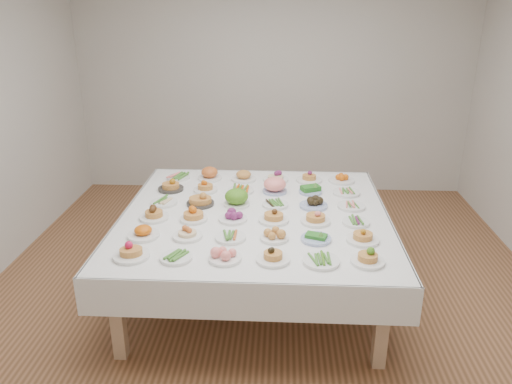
{
  "coord_description": "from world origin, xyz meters",
  "views": [
    {
      "loc": [
        0.12,
        -3.89,
        2.41
      ],
      "look_at": [
        -0.09,
        0.05,
        0.88
      ],
      "focal_mm": 35.0,
      "sensor_mm": 36.0,
      "label": 1
    }
  ],
  "objects_px": {
    "dish_18": "(164,201)",
    "display_table": "(255,220)",
    "dish_0": "(131,249)",
    "dish_35": "(342,177)"
  },
  "relations": [
    {
      "from": "dish_0",
      "to": "dish_35",
      "type": "distance_m",
      "value": 2.28
    },
    {
      "from": "dish_0",
      "to": "dish_35",
      "type": "bearing_deg",
      "value": 45.07
    },
    {
      "from": "display_table",
      "to": "dish_0",
      "type": "distance_m",
      "value": 1.15
    },
    {
      "from": "dish_18",
      "to": "dish_0",
      "type": "bearing_deg",
      "value": -90.62
    },
    {
      "from": "dish_35",
      "to": "dish_18",
      "type": "bearing_deg",
      "value": -157.85
    },
    {
      "from": "display_table",
      "to": "dish_35",
      "type": "bearing_deg",
      "value": 45.28
    },
    {
      "from": "dish_18",
      "to": "dish_35",
      "type": "height_order",
      "value": "dish_35"
    },
    {
      "from": "dish_18",
      "to": "dish_35",
      "type": "xyz_separation_m",
      "value": [
        1.6,
        0.65,
        0.02
      ]
    },
    {
      "from": "dish_18",
      "to": "display_table",
      "type": "bearing_deg",
      "value": -11.08
    },
    {
      "from": "dish_35",
      "to": "display_table",
      "type": "bearing_deg",
      "value": -134.72
    }
  ]
}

